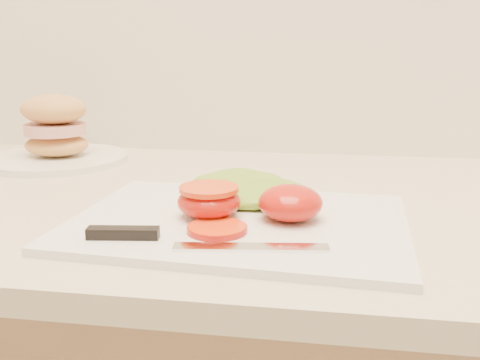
# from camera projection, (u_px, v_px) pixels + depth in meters

# --- Properties ---
(cutting_board) EXTENTS (0.41, 0.31, 0.01)m
(cutting_board) POSITION_uv_depth(u_px,v_px,m) (239.00, 222.00, 0.64)
(cutting_board) COLOR white
(cutting_board) RESTS_ON counter
(tomato_half_dome) EXTENTS (0.08, 0.08, 0.04)m
(tomato_half_dome) POSITION_uv_depth(u_px,v_px,m) (290.00, 203.00, 0.63)
(tomato_half_dome) COLOR #B81411
(tomato_half_dome) RESTS_ON cutting_board
(tomato_half_cut) EXTENTS (0.08, 0.08, 0.04)m
(tomato_half_cut) POSITION_uv_depth(u_px,v_px,m) (209.00, 200.00, 0.64)
(tomato_half_cut) COLOR #B81411
(tomato_half_cut) RESTS_ON cutting_board
(tomato_slice_0) EXTENTS (0.06, 0.06, 0.01)m
(tomato_slice_0) POSITION_uv_depth(u_px,v_px,m) (217.00, 229.00, 0.59)
(tomato_slice_0) COLOR #FF450F
(tomato_slice_0) RESTS_ON cutting_board
(lettuce_leaf_0) EXTENTS (0.19, 0.17, 0.03)m
(lettuce_leaf_0) POSITION_uv_depth(u_px,v_px,m) (240.00, 188.00, 0.72)
(lettuce_leaf_0) COLOR #99C634
(lettuce_leaf_0) RESTS_ON cutting_board
(lettuce_leaf_1) EXTENTS (0.12, 0.12, 0.02)m
(lettuce_leaf_1) POSITION_uv_depth(u_px,v_px,m) (277.00, 192.00, 0.71)
(lettuce_leaf_1) COLOR #99C634
(lettuce_leaf_1) RESTS_ON cutting_board
(knife) EXTENTS (0.26, 0.04, 0.01)m
(knife) POSITION_uv_depth(u_px,v_px,m) (172.00, 238.00, 0.56)
(knife) COLOR silver
(knife) RESTS_ON cutting_board
(sandwich_plate) EXTENTS (0.25, 0.25, 0.12)m
(sandwich_plate) POSITION_uv_depth(u_px,v_px,m) (56.00, 138.00, 0.98)
(sandwich_plate) COLOR white
(sandwich_plate) RESTS_ON counter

